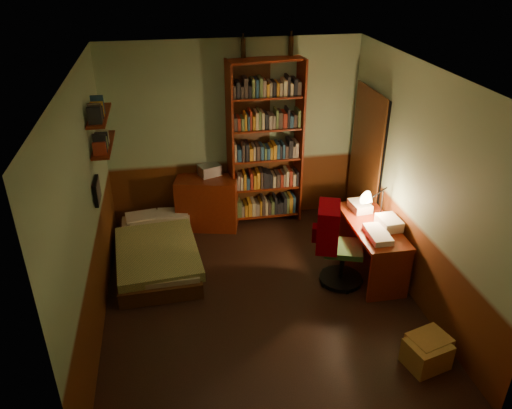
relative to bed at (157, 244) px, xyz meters
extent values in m
cube|color=black|center=(1.15, -0.97, -0.27)|extent=(3.50, 4.00, 0.02)
cube|color=silver|center=(1.15, -0.97, 2.35)|extent=(3.50, 4.00, 0.02)
cube|color=gray|center=(1.15, 1.04, 1.04)|extent=(3.50, 0.02, 2.60)
cube|color=gray|center=(-0.61, -0.97, 1.04)|extent=(0.02, 4.00, 2.60)
cube|color=gray|center=(2.91, -0.97, 1.04)|extent=(0.02, 4.00, 2.60)
cube|color=gray|center=(1.15, -2.98, 1.04)|extent=(3.50, 0.02, 2.60)
cube|color=black|center=(2.87, 0.33, 0.74)|extent=(0.06, 0.90, 2.00)
cube|color=#3D200D|center=(2.84, 0.33, 0.74)|extent=(0.02, 0.98, 2.08)
cube|color=#627742|center=(0.00, 0.00, 0.00)|extent=(1.00, 1.79, 0.52)
cube|color=#621D0B|center=(0.72, 0.80, 0.12)|extent=(0.93, 0.61, 0.76)
cube|color=#B2B2B7|center=(0.79, 0.92, 0.57)|extent=(0.35, 0.31, 0.15)
cube|color=#621D0B|center=(1.57, 0.88, 0.92)|extent=(1.04, 0.45, 2.35)
cylinder|color=black|center=(1.30, 0.99, 2.21)|extent=(0.08, 0.08, 0.24)
cylinder|color=black|center=(1.93, 0.99, 2.22)|extent=(0.08, 0.08, 0.25)
cube|color=#621D0B|center=(2.59, -0.66, 0.07)|extent=(0.52, 1.25, 0.67)
cube|color=silver|center=(2.75, -0.77, 0.47)|extent=(0.25, 0.33, 0.13)
cone|color=black|center=(2.76, -0.50, 0.69)|extent=(0.21, 0.21, 0.56)
cube|color=#264F26|center=(2.19, -0.82, 0.19)|extent=(0.56, 0.53, 0.91)
cube|color=#87000C|center=(1.96, -0.99, 0.92)|extent=(0.34, 0.50, 0.54)
cube|color=#621D0B|center=(-0.49, 0.13, 1.34)|extent=(0.20, 0.90, 0.03)
cube|color=#621D0B|center=(-0.49, 0.13, 1.69)|extent=(0.20, 0.90, 0.03)
cube|color=black|center=(-0.57, -0.37, 0.99)|extent=(0.04, 0.32, 0.26)
cube|color=olive|center=(2.60, -2.21, -0.12)|extent=(0.44, 0.39, 0.28)
cube|color=olive|center=(2.55, -2.28, -0.12)|extent=(0.46, 0.41, 0.28)
camera|label=1|loc=(0.28, -5.53, 3.41)|focal=35.00mm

